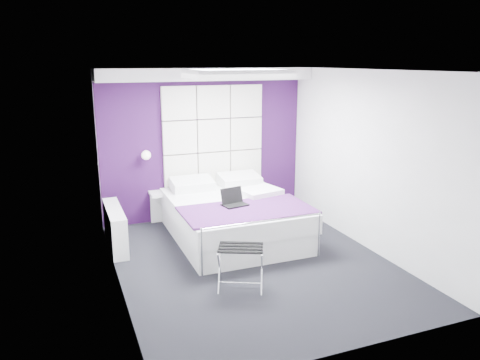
% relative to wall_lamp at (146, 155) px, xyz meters
% --- Properties ---
extents(floor, '(4.40, 4.40, 0.00)m').
position_rel_wall_lamp_xyz_m(floor, '(1.05, -2.06, -1.22)').
color(floor, black).
rests_on(floor, ground).
extents(ceiling, '(4.40, 4.40, 0.00)m').
position_rel_wall_lamp_xyz_m(ceiling, '(1.05, -2.06, 1.38)').
color(ceiling, white).
rests_on(ceiling, wall_back).
extents(wall_back, '(3.60, 0.00, 3.60)m').
position_rel_wall_lamp_xyz_m(wall_back, '(1.05, 0.14, 0.08)').
color(wall_back, silver).
rests_on(wall_back, floor).
extents(wall_left, '(0.00, 4.40, 4.40)m').
position_rel_wall_lamp_xyz_m(wall_left, '(-0.75, -2.06, 0.08)').
color(wall_left, silver).
rests_on(wall_left, floor).
extents(wall_right, '(0.00, 4.40, 4.40)m').
position_rel_wall_lamp_xyz_m(wall_right, '(2.85, -2.06, 0.08)').
color(wall_right, silver).
rests_on(wall_right, floor).
extents(accent_wall, '(3.58, 0.02, 2.58)m').
position_rel_wall_lamp_xyz_m(accent_wall, '(1.05, 0.13, 0.08)').
color(accent_wall, '#310E3E').
rests_on(accent_wall, wall_back).
extents(soffit, '(3.58, 0.50, 0.20)m').
position_rel_wall_lamp_xyz_m(soffit, '(1.05, -0.11, 1.28)').
color(soffit, white).
rests_on(soffit, wall_back).
extents(headboard, '(1.80, 0.08, 2.30)m').
position_rel_wall_lamp_xyz_m(headboard, '(1.20, 0.08, -0.05)').
color(headboard, silver).
rests_on(headboard, wall_back).
extents(skylight, '(1.36, 0.86, 0.12)m').
position_rel_wall_lamp_xyz_m(skylight, '(1.05, -1.46, 1.33)').
color(skylight, white).
rests_on(skylight, ceiling).
extents(wall_lamp, '(0.15, 0.15, 0.15)m').
position_rel_wall_lamp_xyz_m(wall_lamp, '(0.00, 0.00, 0.00)').
color(wall_lamp, white).
rests_on(wall_lamp, wall_back).
extents(radiator, '(0.22, 1.20, 0.60)m').
position_rel_wall_lamp_xyz_m(radiator, '(-0.64, -0.76, -0.92)').
color(radiator, white).
rests_on(radiator, floor).
extents(bed, '(1.88, 2.28, 0.79)m').
position_rel_wall_lamp_xyz_m(bed, '(1.13, -1.05, -0.88)').
color(bed, white).
rests_on(bed, floor).
extents(nightstand, '(0.45, 0.35, 0.05)m').
position_rel_wall_lamp_xyz_m(nightstand, '(0.25, -0.04, -0.67)').
color(nightstand, white).
rests_on(nightstand, wall_back).
extents(luggage_rack, '(0.54, 0.40, 0.53)m').
position_rel_wall_lamp_xyz_m(luggage_rack, '(0.63, -2.66, -0.95)').
color(luggage_rack, silver).
rests_on(luggage_rack, floor).
extents(laptop, '(0.35, 0.25, 0.25)m').
position_rel_wall_lamp_xyz_m(laptop, '(1.03, -1.37, -0.52)').
color(laptop, black).
rests_on(laptop, bed).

